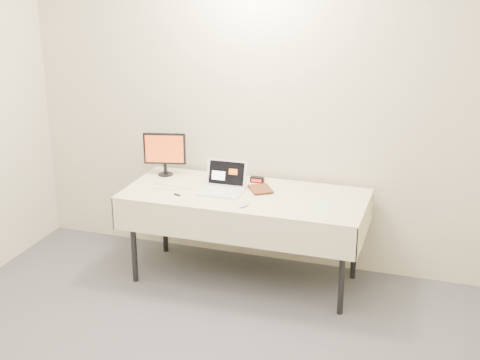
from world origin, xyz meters
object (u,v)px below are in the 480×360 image
(laptop, at_px, (223,184))
(table, at_px, (245,201))
(monitor, at_px, (165,151))
(book, at_px, (251,178))

(laptop, bearing_deg, table, 0.32)
(monitor, relative_size, book, 1.69)
(table, relative_size, laptop, 5.71)
(table, height_order, monitor, monitor)
(laptop, relative_size, monitor, 0.91)
(laptop, xyz_separation_m, monitor, (-0.58, 0.21, 0.16))
(book, bearing_deg, laptop, 162.44)
(laptop, distance_m, monitor, 0.64)
(monitor, bearing_deg, laptop, -33.37)
(table, bearing_deg, monitor, 164.53)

